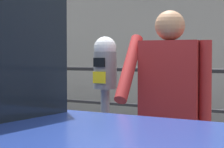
{
  "coord_description": "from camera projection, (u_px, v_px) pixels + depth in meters",
  "views": [
    {
      "loc": [
        1.61,
        -2.34,
        1.45
      ],
      "look_at": [
        -0.02,
        0.22,
        1.34
      ],
      "focal_mm": 65.05,
      "sensor_mm": 36.0,
      "label": 1
    }
  ],
  "objects": [
    {
      "name": "parking_meter",
      "position": [
        105.0,
        86.0,
        3.18
      ],
      "size": [
        0.18,
        0.19,
        1.48
      ],
      "rotation": [
        0.0,
        0.0,
        3.23
      ],
      "color": "slate",
      "rests_on": "sidewalk_curb"
    },
    {
      "name": "pedestrian_at_meter",
      "position": [
        169.0,
        107.0,
        2.99
      ],
      "size": [
        0.61,
        0.6,
        1.66
      ],
      "rotation": [
        0.0,
        0.0,
        -2.93
      ],
      "color": "brown",
      "rests_on": "sidewalk_curb"
    },
    {
      "name": "background_railing",
      "position": [
        220.0,
        95.0,
        5.19
      ],
      "size": [
        24.06,
        0.06,
        1.18
      ],
      "color": "black",
      "rests_on": "sidewalk_curb"
    }
  ]
}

